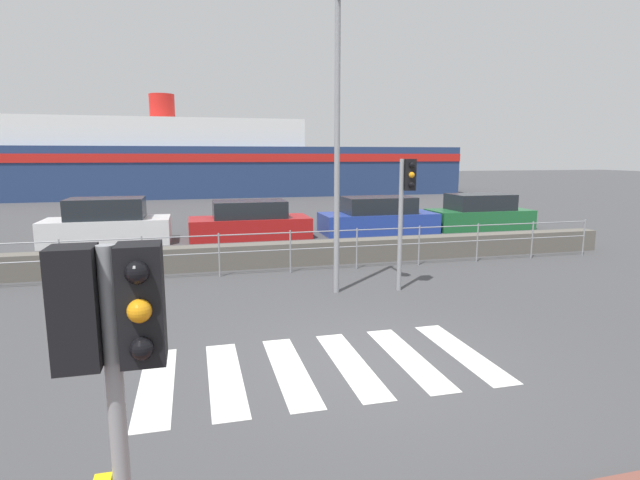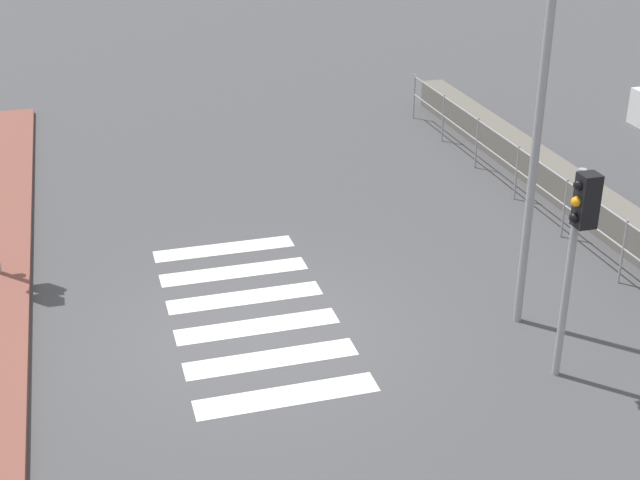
{
  "view_description": "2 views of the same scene",
  "coord_description": "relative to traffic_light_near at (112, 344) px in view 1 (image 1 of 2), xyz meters",
  "views": [
    {
      "loc": [
        -2.37,
        -6.53,
        3.0
      ],
      "look_at": [
        -0.19,
        2.0,
        1.5
      ],
      "focal_mm": 28.0,
      "sensor_mm": 36.0,
      "label": 1
    },
    {
      "loc": [
        10.79,
        -2.18,
        6.71
      ],
      "look_at": [
        -0.4,
        1.0,
        1.2
      ],
      "focal_mm": 50.0,
      "sensor_mm": 36.0,
      "label": 2
    }
  ],
  "objects": [
    {
      "name": "harbor_fence",
      "position": [
        2.84,
        9.52,
        -1.24
      ],
      "size": [
        18.02,
        0.04,
        1.1
      ],
      "color": "gray",
      "rests_on": "ground_plane"
    },
    {
      "name": "parked_car_white",
      "position": [
        -2.41,
        15.33,
        -1.3
      ],
      "size": [
        4.11,
        1.79,
        1.56
      ],
      "color": "silver",
      "rests_on": "ground_plane"
    },
    {
      "name": "ground_plane",
      "position": [
        2.84,
        3.68,
        -1.96
      ],
      "size": [
        160.0,
        160.0,
        0.0
      ],
      "primitive_type": "plane",
      "color": "#424244"
    },
    {
      "name": "streetlamp",
      "position": [
        3.47,
        7.21,
        1.9
      ],
      "size": [
        0.32,
        1.18,
        6.25
      ],
      "color": "gray",
      "rests_on": "ground_plane"
    },
    {
      "name": "seawall",
      "position": [
        2.84,
        10.4,
        -1.65
      ],
      "size": [
        19.98,
        0.55,
        0.64
      ],
      "color": "#605B54",
      "rests_on": "ground_plane"
    },
    {
      "name": "ferry_boat",
      "position": [
        1.98,
        36.37,
        0.4
      ],
      "size": [
        35.72,
        7.85,
        7.37
      ],
      "color": "navy",
      "rests_on": "ground_plane"
    },
    {
      "name": "parked_car_green",
      "position": [
        11.91,
        15.33,
        -1.36
      ],
      "size": [
        4.16,
        1.79,
        1.43
      ],
      "color": "#1E6633",
      "rests_on": "ground_plane"
    },
    {
      "name": "traffic_light_far",
      "position": [
        4.99,
        7.25,
        0.18
      ],
      "size": [
        0.34,
        0.32,
        2.92
      ],
      "color": "gray",
      "rests_on": "ground_plane"
    },
    {
      "name": "traffic_light_near",
      "position": [
        0.0,
        0.0,
        0.0
      ],
      "size": [
        0.58,
        0.41,
        2.52
      ],
      "color": "gray",
      "rests_on": "ground_plane"
    },
    {
      "name": "parked_car_blue",
      "position": [
        7.46,
        15.33,
        -1.37
      ],
      "size": [
        4.48,
        1.84,
        1.4
      ],
      "color": "#233D9E",
      "rests_on": "ground_plane"
    },
    {
      "name": "parked_car_red",
      "position": [
        2.46,
        15.33,
        -1.38
      ],
      "size": [
        4.34,
        1.81,
        1.37
      ],
      "color": "#B21919",
      "rests_on": "ground_plane"
    },
    {
      "name": "crosswalk",
      "position": [
        2.15,
        3.68,
        -1.96
      ],
      "size": [
        4.95,
        2.4,
        0.01
      ],
      "color": "silver",
      "rests_on": "ground_plane"
    }
  ]
}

